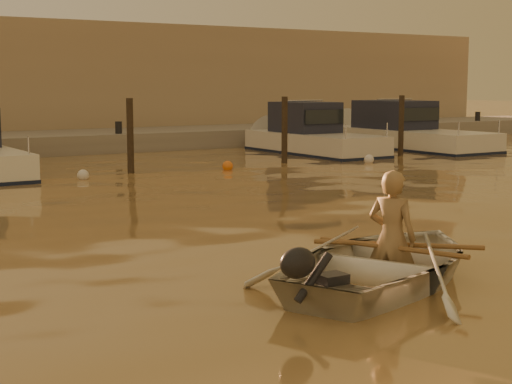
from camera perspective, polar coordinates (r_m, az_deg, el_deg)
dinghy at (r=9.62m, az=9.57°, el=-4.96°), size 4.45×3.94×0.76m
person at (r=9.66m, az=9.85°, el=-3.30°), size 0.61×0.72×1.66m
outboard_motor at (r=8.30m, az=5.42°, el=-6.83°), size 0.98×0.74×0.70m
oar_port at (r=9.82m, az=10.18°, el=-3.78°), size 1.31×1.72×0.13m
oar_starboard at (r=9.63m, az=9.72°, el=-3.99°), size 0.60×2.05×0.13m
moored_boat_4 at (r=27.10m, az=4.28°, el=4.14°), size 2.11×6.55×1.75m
moored_boat_5 at (r=29.83m, az=10.92°, el=4.36°), size 2.42×8.07×1.75m
piling_2 at (r=21.31m, az=-9.13°, el=3.79°), size 0.18×0.18×2.20m
piling_3 at (r=23.71m, az=2.09°, el=4.29°), size 0.18×0.18×2.20m
piling_4 at (r=26.63m, az=10.51°, el=4.56°), size 0.18×0.18×2.20m
fender_c at (r=20.14m, az=-12.47°, el=1.19°), size 0.30×0.30×0.30m
fender_d at (r=21.89m, az=-2.07°, el=1.89°), size 0.30×0.30×0.30m
fender_e at (r=24.09m, az=8.21°, el=2.37°), size 0.30×0.30×0.30m
quay at (r=28.65m, az=-14.78°, el=3.15°), size 52.00×4.00×1.00m
waterfront_building at (r=33.86m, az=-17.73°, el=7.54°), size 46.00×7.00×4.80m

